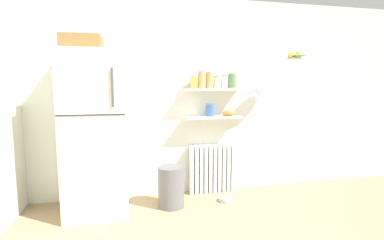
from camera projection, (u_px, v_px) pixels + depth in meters
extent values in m
cube|color=silver|center=(200.00, 98.00, 3.90)|extent=(7.04, 0.10, 2.60)
cube|color=silver|center=(96.00, 133.00, 3.27)|extent=(0.69, 0.71, 1.84)
cube|color=#262628|center=(91.00, 115.00, 2.90)|extent=(0.67, 0.01, 0.01)
cylinder|color=#4C4C51|center=(113.00, 87.00, 2.89)|extent=(0.02, 0.02, 0.40)
cube|color=olive|center=(83.00, 44.00, 3.13)|extent=(0.41, 0.49, 0.15)
cube|color=white|center=(191.00, 170.00, 3.86)|extent=(0.05, 0.12, 0.66)
cube|color=white|center=(196.00, 170.00, 3.87)|extent=(0.05, 0.12, 0.66)
cube|color=white|center=(201.00, 169.00, 3.88)|extent=(0.05, 0.12, 0.66)
cube|color=white|center=(205.00, 169.00, 3.90)|extent=(0.05, 0.12, 0.66)
cube|color=white|center=(210.00, 169.00, 3.91)|extent=(0.05, 0.12, 0.66)
cube|color=white|center=(214.00, 168.00, 3.93)|extent=(0.05, 0.12, 0.66)
cube|color=white|center=(219.00, 168.00, 3.94)|extent=(0.05, 0.12, 0.66)
cube|color=white|center=(223.00, 168.00, 3.95)|extent=(0.05, 0.12, 0.66)
cube|color=white|center=(228.00, 168.00, 3.97)|extent=(0.05, 0.12, 0.66)
cube|color=white|center=(232.00, 167.00, 3.98)|extent=(0.05, 0.12, 0.66)
cube|color=white|center=(213.00, 117.00, 3.80)|extent=(0.77, 0.22, 0.02)
cube|color=white|center=(213.00, 89.00, 3.76)|extent=(0.77, 0.22, 0.02)
cylinder|color=yellow|center=(194.00, 83.00, 3.69)|extent=(0.09, 0.09, 0.15)
cylinder|color=gray|center=(194.00, 76.00, 3.68)|extent=(0.09, 0.09, 0.02)
cylinder|color=tan|center=(202.00, 81.00, 3.71)|extent=(0.10, 0.10, 0.20)
cylinder|color=gray|center=(202.00, 72.00, 3.70)|extent=(0.09, 0.09, 0.02)
cylinder|color=tan|center=(210.00, 81.00, 3.74)|extent=(0.09, 0.09, 0.20)
cylinder|color=gray|center=(210.00, 73.00, 3.72)|extent=(0.08, 0.08, 0.02)
cylinder|color=silver|center=(217.00, 83.00, 3.76)|extent=(0.09, 0.09, 0.14)
cylinder|color=gray|center=(217.00, 77.00, 3.75)|extent=(0.08, 0.08, 0.02)
cylinder|color=silver|center=(225.00, 82.00, 3.78)|extent=(0.09, 0.09, 0.16)
cylinder|color=gray|center=(225.00, 76.00, 3.77)|extent=(0.08, 0.08, 0.02)
cylinder|color=#5B7F4C|center=(232.00, 82.00, 3.80)|extent=(0.11, 0.11, 0.18)
cylinder|color=gray|center=(232.00, 74.00, 3.79)|extent=(0.10, 0.10, 0.02)
cylinder|color=#38609E|center=(210.00, 110.00, 3.78)|extent=(0.11, 0.11, 0.16)
ellipsoid|color=orange|center=(228.00, 113.00, 3.84)|extent=(0.17, 0.17, 0.07)
cylinder|color=slate|center=(171.00, 187.00, 3.45)|extent=(0.32, 0.32, 0.50)
cylinder|color=#B7B7BC|center=(226.00, 199.00, 3.63)|extent=(0.17, 0.17, 0.05)
torus|color=#B2B2B7|center=(294.00, 56.00, 3.64)|extent=(0.30, 0.30, 0.01)
cylinder|color=#A8A8AD|center=(294.00, 59.00, 3.65)|extent=(0.25, 0.25, 0.01)
sphere|color=#7FAD38|center=(298.00, 55.00, 3.65)|extent=(0.08, 0.08, 0.08)
sphere|color=gold|center=(293.00, 55.00, 3.67)|extent=(0.09, 0.09, 0.09)
sphere|color=gold|center=(291.00, 55.00, 3.62)|extent=(0.08, 0.08, 0.08)
sphere|color=#7FAD38|center=(298.00, 55.00, 3.58)|extent=(0.08, 0.08, 0.08)
ellipsoid|color=yellow|center=(298.00, 56.00, 3.62)|extent=(0.15, 0.16, 0.07)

